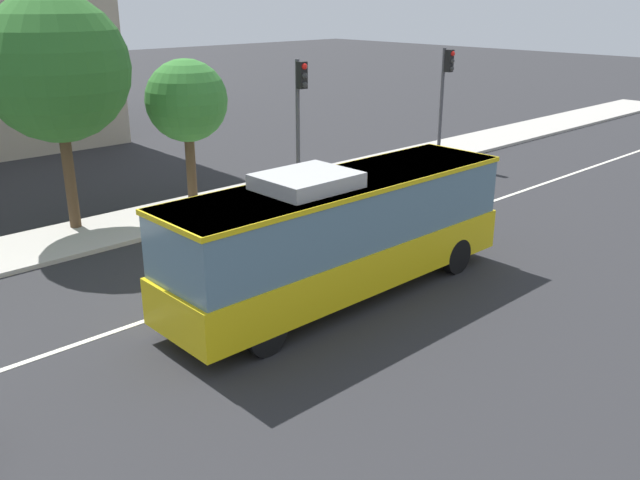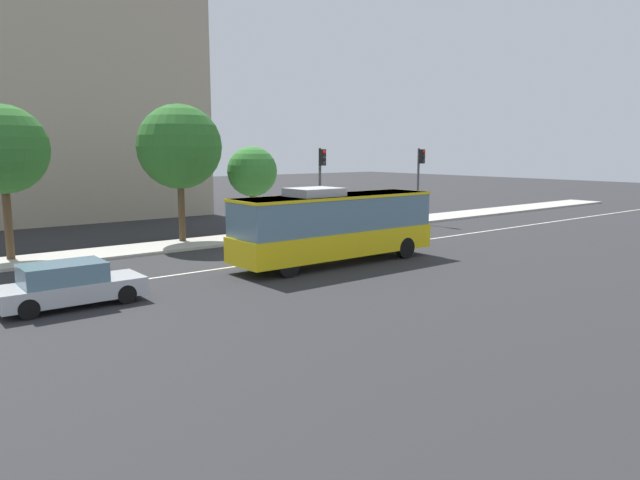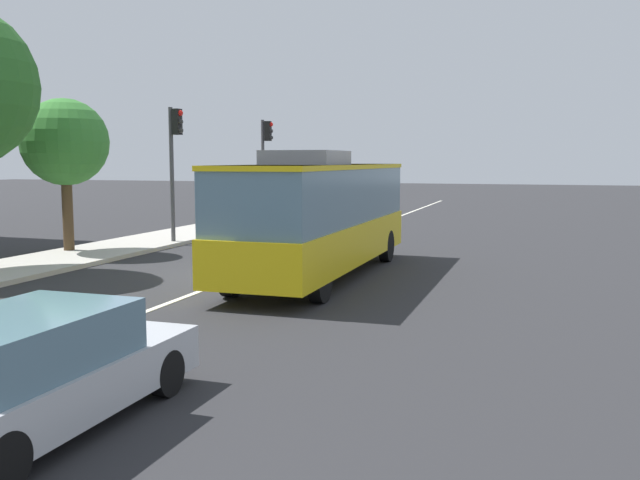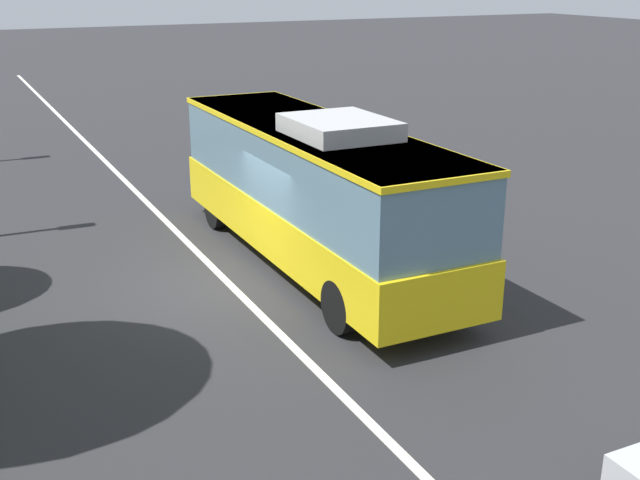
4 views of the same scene
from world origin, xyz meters
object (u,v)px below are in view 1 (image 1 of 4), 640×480
object	(u,v)px
traffic_light_far_corner	(300,105)
street_tree_kerbside_right	(55,69)
street_tree_kerbside_centre	(187,101)
traffic_light_near_corner	(445,86)
transit_bus	(342,229)

from	to	relation	value
traffic_light_far_corner	street_tree_kerbside_right	size ratio (longest dim) A/B	0.69
traffic_light_far_corner	street_tree_kerbside_right	bearing A→B (deg)	-100.95
traffic_light_far_corner	street_tree_kerbside_centre	distance (m)	4.11
street_tree_kerbside_right	traffic_light_near_corner	bearing A→B (deg)	-7.89
traffic_light_far_corner	street_tree_kerbside_centre	size ratio (longest dim) A/B	0.98
street_tree_kerbside_right	transit_bus	bearing A→B (deg)	-73.58
traffic_light_near_corner	street_tree_kerbside_centre	size ratio (longest dim) A/B	0.98
transit_bus	traffic_light_near_corner	size ratio (longest dim) A/B	1.92
traffic_light_far_corner	street_tree_kerbside_right	xyz separation A→B (m)	(-8.04, 2.19, 1.68)
transit_bus	traffic_light_far_corner	bearing A→B (deg)	55.23
traffic_light_near_corner	street_tree_kerbside_centre	bearing A→B (deg)	-104.82
street_tree_kerbside_right	traffic_light_far_corner	bearing A→B (deg)	-15.21
transit_bus	traffic_light_near_corner	distance (m)	15.73
transit_bus	traffic_light_far_corner	xyz separation A→B (m)	(5.19, 7.48, 1.75)
street_tree_kerbside_centre	traffic_light_near_corner	bearing A→B (deg)	-10.92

